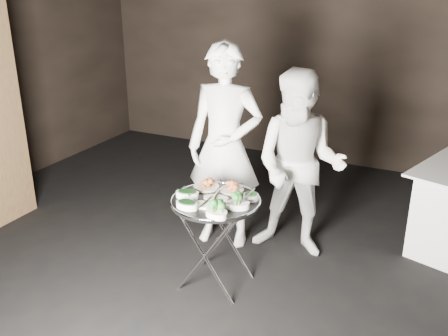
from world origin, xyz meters
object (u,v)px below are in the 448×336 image
at_px(tray_stand, 216,239).
at_px(waiter_left, 225,147).
at_px(serving_tray, 215,201).
at_px(waiter_right, 299,166).

height_order(tray_stand, waiter_left, waiter_left).
relative_size(serving_tray, waiter_right, 0.42).
xyz_separation_m(tray_stand, waiter_right, (0.41, 0.78, 0.41)).
xyz_separation_m(serving_tray, waiter_right, (0.41, 0.78, 0.09)).
height_order(tray_stand, serving_tray, serving_tray).
bearing_deg(waiter_left, serving_tray, -78.95).
xyz_separation_m(tray_stand, serving_tray, (0.00, 0.00, 0.33)).
distance_m(tray_stand, serving_tray, 0.33).
bearing_deg(serving_tray, waiter_right, 62.55).
bearing_deg(waiter_right, waiter_left, -176.67).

